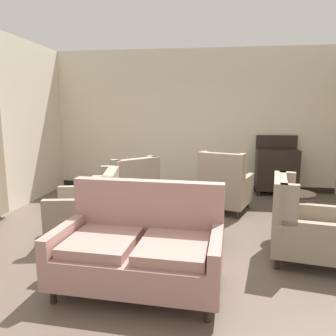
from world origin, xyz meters
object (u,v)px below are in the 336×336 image
(porcelain_vase, at_px, (187,200))
(settee, at_px, (140,248))
(coffee_table, at_px, (185,216))
(sideboard, at_px, (277,169))
(armchair_far_left, at_px, (225,187))
(armchair_near_sideboard, at_px, (130,193))
(side_table, at_px, (294,211))
(armchair_back_corner, at_px, (303,227))
(armchair_foreground_right, at_px, (90,210))

(porcelain_vase, height_order, settee, settee)
(coffee_table, distance_m, settee, 1.24)
(porcelain_vase, relative_size, sideboard, 0.29)
(porcelain_vase, xyz_separation_m, armchair_far_left, (0.56, 1.45, -0.14))
(armchair_near_sideboard, distance_m, sideboard, 3.33)
(porcelain_vase, height_order, armchair_near_sideboard, armchair_near_sideboard)
(porcelain_vase, bearing_deg, sideboard, 59.07)
(side_table, bearing_deg, armchair_near_sideboard, 167.60)
(porcelain_vase, distance_m, armchair_back_corner, 1.47)
(sideboard, bearing_deg, coffee_table, -121.26)
(armchair_near_sideboard, bearing_deg, sideboard, 170.25)
(armchair_foreground_right, distance_m, side_table, 2.82)
(armchair_foreground_right, relative_size, sideboard, 0.82)
(armchair_back_corner, height_order, sideboard, sideboard)
(porcelain_vase, relative_size, armchair_foreground_right, 0.35)
(settee, relative_size, armchair_near_sideboard, 1.52)
(armchair_far_left, bearing_deg, armchair_back_corner, 135.54)
(porcelain_vase, distance_m, settee, 1.27)
(coffee_table, height_order, settee, settee)
(coffee_table, bearing_deg, settee, -106.55)
(coffee_table, bearing_deg, armchair_near_sideboard, 138.31)
(coffee_table, distance_m, armchair_far_left, 1.58)
(settee, distance_m, armchair_far_left, 2.81)
(armchair_near_sideboard, bearing_deg, settee, 61.13)
(coffee_table, bearing_deg, armchair_far_left, 68.09)
(coffee_table, xyz_separation_m, armchair_far_left, (0.59, 1.46, 0.08))
(porcelain_vase, relative_size, armchair_back_corner, 0.35)
(armchair_foreground_right, distance_m, armchair_far_left, 2.43)
(armchair_back_corner, xyz_separation_m, sideboard, (0.27, 3.17, 0.14))
(settee, relative_size, sideboard, 1.35)
(coffee_table, height_order, armchair_back_corner, armchair_back_corner)
(armchair_foreground_right, distance_m, sideboard, 4.18)
(porcelain_vase, xyz_separation_m, armchair_back_corner, (1.41, -0.35, -0.17))
(porcelain_vase, height_order, armchair_far_left, armchair_far_left)
(armchair_near_sideboard, bearing_deg, armchair_back_corner, 107.69)
(settee, bearing_deg, coffee_table, 76.95)
(armchair_foreground_right, xyz_separation_m, sideboard, (3.02, 2.90, 0.13))
(coffee_table, bearing_deg, armchair_foreground_right, -177.03)
(armchair_foreground_right, height_order, side_table, armchair_foreground_right)
(side_table, bearing_deg, armchair_foreground_right, -171.97)
(coffee_table, relative_size, armchair_near_sideboard, 0.87)
(porcelain_vase, relative_size, side_table, 0.54)
(porcelain_vase, distance_m, armchair_near_sideboard, 1.33)
(armchair_far_left, relative_size, sideboard, 0.86)
(settee, xyz_separation_m, sideboard, (2.07, 4.01, 0.14))
(armchair_foreground_right, relative_size, side_table, 1.56)
(settee, height_order, armchair_foreground_right, settee)
(armchair_far_left, bearing_deg, armchair_foreground_right, 59.20)
(coffee_table, height_order, sideboard, sideboard)
(coffee_table, relative_size, sideboard, 0.77)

